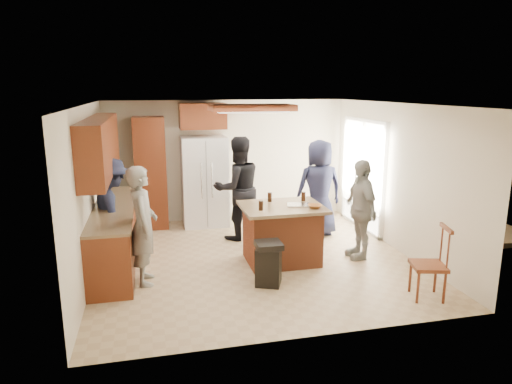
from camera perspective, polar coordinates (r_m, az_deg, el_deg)
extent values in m
plane|color=tan|center=(7.58, -0.18, -8.31)|extent=(5.00, 5.00, 0.00)
plane|color=white|center=(7.07, -0.19, 10.93)|extent=(5.00, 5.00, 0.00)
plane|color=beige|center=(9.64, -3.52, 3.98)|extent=(5.00, 0.00, 5.00)
plane|color=beige|center=(4.90, 6.40, -4.96)|extent=(5.00, 0.00, 5.00)
plane|color=beige|center=(7.11, -20.23, -0.04)|extent=(0.00, 5.00, 5.00)
plane|color=beige|center=(8.15, 17.23, 1.76)|extent=(0.00, 5.00, 5.00)
cube|color=white|center=(9.21, 13.32, 1.97)|extent=(0.02, 1.60, 2.10)
cube|color=white|center=(9.20, 13.21, 1.96)|extent=(0.08, 1.72, 2.10)
cube|color=maroon|center=(7.27, -0.55, 10.51)|extent=(1.30, 0.70, 0.10)
cube|color=white|center=(7.27, -0.55, 10.04)|extent=(1.10, 0.50, 0.02)
cube|color=olive|center=(10.22, 20.68, -3.81)|extent=(3.00, 3.00, 0.10)
cube|color=#593319|center=(10.86, 22.46, 2.70)|extent=(1.40, 1.60, 2.00)
imported|color=gray|center=(6.62, -13.95, -4.09)|extent=(0.47, 0.63, 1.70)
imported|color=black|center=(8.32, -2.27, 0.45)|extent=(1.02, 0.74, 1.90)
imported|color=#1C1E38|center=(8.62, 7.88, 0.49)|extent=(0.89, 0.58, 1.82)
imported|color=gray|center=(7.60, 12.91, -2.11)|extent=(0.50, 0.97, 1.64)
imported|color=#1A1F35|center=(7.53, -17.53, -2.28)|extent=(0.85, 1.20, 1.70)
cube|color=maroon|center=(7.67, -17.18, -5.17)|extent=(0.60, 3.00, 0.88)
cube|color=#846B4C|center=(7.54, -17.41, -1.85)|extent=(0.64, 3.00, 0.04)
cube|color=maroon|center=(7.38, -18.90, 5.45)|extent=(0.35, 3.00, 0.85)
cube|color=maroon|center=(9.24, -13.03, 2.33)|extent=(0.60, 0.60, 2.20)
cube|color=maroon|center=(9.16, -6.72, 9.43)|extent=(0.90, 0.60, 0.50)
cube|color=white|center=(9.25, -6.45, 1.34)|extent=(0.90, 0.72, 1.80)
cube|color=gray|center=(8.90, -6.18, 0.88)|extent=(0.01, 0.01, 1.71)
cylinder|color=silver|center=(8.84, -6.81, 1.39)|extent=(0.02, 0.02, 0.70)
cylinder|color=silver|center=(8.87, -5.53, 1.45)|extent=(0.02, 0.02, 0.70)
cube|color=brown|center=(7.33, 3.24, -5.43)|extent=(1.10, 0.85, 0.88)
cube|color=#7D6548|center=(7.20, 3.28, -1.91)|extent=(1.28, 1.03, 0.05)
cube|color=silver|center=(7.22, 5.30, -1.62)|extent=(0.40, 0.34, 0.02)
imported|color=brown|center=(7.10, 7.35, -1.79)|extent=(0.26, 0.26, 0.05)
cylinder|color=black|center=(6.90, 0.62, -1.70)|extent=(0.07, 0.07, 0.15)
cylinder|color=black|center=(7.43, 1.73, -0.63)|extent=(0.07, 0.07, 0.15)
cylinder|color=black|center=(7.51, 5.95, -0.56)|extent=(0.07, 0.07, 0.15)
cube|color=black|center=(6.56, 1.58, -9.22)|extent=(0.45, 0.45, 0.55)
cube|color=black|center=(6.44, 1.60, -6.63)|extent=(0.36, 0.36, 0.08)
cube|color=maroon|center=(6.51, 20.74, -8.63)|extent=(0.51, 0.51, 0.05)
cylinder|color=maroon|center=(6.39, 19.59, -11.16)|extent=(0.04, 0.04, 0.44)
cylinder|color=maroon|center=(6.50, 22.50, -10.99)|extent=(0.04, 0.04, 0.44)
cylinder|color=maroon|center=(6.69, 18.72, -10.00)|extent=(0.04, 0.04, 0.44)
cylinder|color=maroon|center=(6.79, 21.50, -9.86)|extent=(0.04, 0.04, 0.44)
cube|color=maroon|center=(6.41, 22.72, -4.21)|extent=(0.14, 0.40, 0.05)
cylinder|color=maroon|center=(6.37, 22.90, -6.68)|extent=(0.03, 0.03, 0.50)
cylinder|color=maroon|center=(6.59, 22.17, -5.99)|extent=(0.03, 0.03, 0.50)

